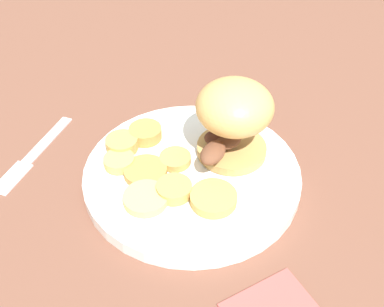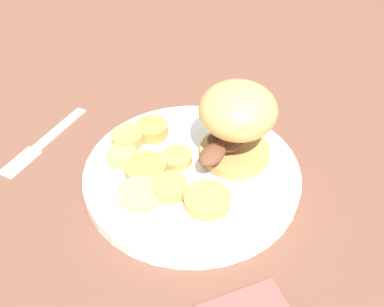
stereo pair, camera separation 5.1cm
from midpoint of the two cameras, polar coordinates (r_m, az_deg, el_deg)
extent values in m
plane|color=brown|center=(0.57, -2.55, -3.40)|extent=(4.00, 4.00, 0.00)
cylinder|color=white|center=(0.56, -2.58, -2.78)|extent=(0.27, 0.27, 0.02)
torus|color=white|center=(0.56, -2.60, -2.25)|extent=(0.27, 0.27, 0.01)
cylinder|color=tan|center=(0.57, 2.54, 0.49)|extent=(0.09, 0.09, 0.01)
ellipsoid|color=brown|center=(0.53, -0.04, -0.02)|extent=(0.04, 0.05, 0.02)
ellipsoid|color=brown|center=(0.57, 1.58, 2.57)|extent=(0.04, 0.03, 0.02)
ellipsoid|color=brown|center=(0.56, 1.84, 1.88)|extent=(0.05, 0.05, 0.02)
ellipsoid|color=#4C281E|center=(0.56, 1.30, 1.86)|extent=(0.05, 0.05, 0.02)
ellipsoid|color=tan|center=(0.53, 2.75, 5.86)|extent=(0.09, 0.09, 0.06)
cylinder|color=tan|center=(0.57, -11.77, -1.08)|extent=(0.04, 0.04, 0.01)
cylinder|color=#BC8942|center=(0.60, -8.35, 2.54)|extent=(0.04, 0.04, 0.02)
cylinder|color=#DBB766|center=(0.52, -8.81, -5.68)|extent=(0.05, 0.05, 0.01)
cylinder|color=tan|center=(0.51, -0.09, -5.81)|extent=(0.05, 0.05, 0.01)
cylinder|color=tan|center=(0.56, -4.72, -0.81)|extent=(0.04, 0.04, 0.01)
cylinder|color=tan|center=(0.59, -11.34, 1.14)|extent=(0.04, 0.04, 0.02)
cylinder|color=tan|center=(0.52, -5.07, -4.66)|extent=(0.04, 0.04, 0.01)
cylinder|color=#BC8942|center=(0.55, -8.57, -2.36)|extent=(0.05, 0.05, 0.01)
cube|color=silver|center=(0.66, -19.96, 1.67)|extent=(0.06, 0.10, 0.00)
cube|color=silver|center=(0.62, -24.10, -2.88)|extent=(0.05, 0.06, 0.00)
camera|label=1|loc=(0.03, -92.69, -2.41)|focal=42.00mm
camera|label=2|loc=(0.03, 87.31, 2.41)|focal=42.00mm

